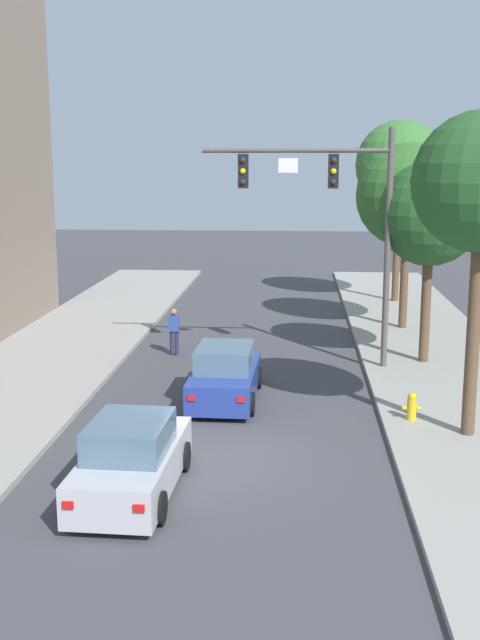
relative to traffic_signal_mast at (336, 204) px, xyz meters
The scene contains 9 objects.
ground_plane 9.96m from the traffic_signal_mast, 110.56° to the right, with size 120.00×120.00×0.00m, color #424247.
traffic_signal_mast is the anchor object (origin of this frame).
car_lead_blue 6.62m from the traffic_signal_mast, 131.31° to the right, with size 1.91×4.28×1.60m.
car_following_silver 11.92m from the traffic_signal_mast, 113.86° to the right, with size 1.95×4.29×1.60m.
pedestrian_crossing_road 7.15m from the traffic_signal_mast, 163.72° to the left, with size 0.36×0.22×1.64m.
fire_hydrant 7.41m from the traffic_signal_mast, 71.61° to the right, with size 0.48×0.24×0.72m.
street_tree_second 3.13m from the traffic_signal_mast, 13.93° to the left, with size 3.34×3.34×6.51m.
street_tree_third 6.86m from the traffic_signal_mast, 63.73° to the left, with size 3.98×3.98×7.18m.
street_tree_farthest 12.86m from the traffic_signal_mast, 74.25° to the left, with size 4.07×4.07×8.35m.
Camera 1 is at (1.75, -16.83, 6.60)m, focal length 44.00 mm.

